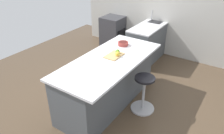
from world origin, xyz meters
TOP-DOWN VIEW (x-y plane):
  - ground_plane at (0.00, 0.00)m, footprint 6.79×6.79m
  - interior_partition_left at (-2.61, 0.00)m, footprint 0.15×4.91m
  - sink_cabinet at (-2.26, -0.16)m, footprint 1.81×0.60m
  - oven_range at (-2.26, -1.42)m, footprint 0.60×0.61m
  - kitchen_island at (0.11, 0.03)m, footprint 2.24×0.99m
  - stool_by_window at (-0.05, 0.71)m, footprint 0.44×0.44m
  - cutting_board at (-0.04, 0.08)m, footprint 0.36×0.24m
  - apple_green at (-0.13, 0.09)m, footprint 0.08×0.08m
  - apple_yellow at (-0.04, 0.15)m, footprint 0.08×0.08m
  - fruit_bowl at (-0.54, -0.04)m, footprint 0.21×0.21m

SIDE VIEW (x-z plane):
  - ground_plane at x=0.00m, z-range 0.00..0.00m
  - stool_by_window at x=-0.05m, z-range -0.02..0.67m
  - oven_range at x=-2.26m, z-range 0.00..0.88m
  - sink_cabinet at x=-2.26m, z-range -0.13..1.06m
  - kitchen_island at x=0.11m, z-range 0.01..0.95m
  - cutting_board at x=-0.04m, z-range 0.94..0.96m
  - fruit_bowl at x=-0.54m, z-range 0.94..1.02m
  - apple_green at x=-0.13m, z-range 0.96..1.04m
  - apple_yellow at x=-0.04m, z-range 0.96..1.04m
  - interior_partition_left at x=-2.61m, z-range 0.00..2.78m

